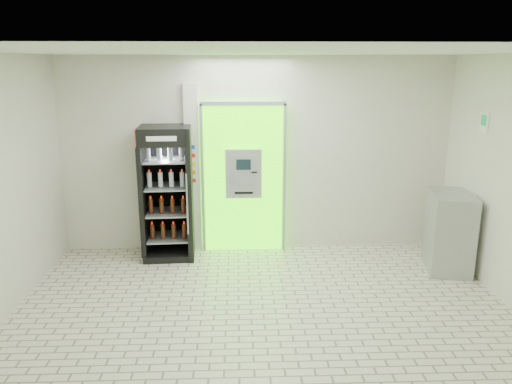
{
  "coord_description": "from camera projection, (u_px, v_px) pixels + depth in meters",
  "views": [
    {
      "loc": [
        -0.29,
        -5.11,
        2.9
      ],
      "look_at": [
        -0.05,
        1.2,
        1.25
      ],
      "focal_mm": 35.0,
      "sensor_mm": 36.0,
      "label": 1
    }
  ],
  "objects": [
    {
      "name": "ground",
      "position": [
        265.0,
        324.0,
        5.68
      ],
      "size": [
        6.0,
        6.0,
        0.0
      ],
      "primitive_type": "plane",
      "color": "beige",
      "rests_on": "ground"
    },
    {
      "name": "room_shell",
      "position": [
        265.0,
        166.0,
        5.21
      ],
      "size": [
        6.0,
        6.0,
        6.0
      ],
      "color": "silver",
      "rests_on": "ground"
    },
    {
      "name": "atm_assembly",
      "position": [
        244.0,
        177.0,
        7.71
      ],
      "size": [
        1.3,
        0.24,
        2.33
      ],
      "color": "#3FED00",
      "rests_on": "ground"
    },
    {
      "name": "pillar",
      "position": [
        193.0,
        169.0,
        7.68
      ],
      "size": [
        0.22,
        0.11,
        2.6
      ],
      "color": "silver",
      "rests_on": "ground"
    },
    {
      "name": "beverage_cooler",
      "position": [
        168.0,
        195.0,
        7.48
      ],
      "size": [
        0.78,
        0.73,
        2.0
      ],
      "rotation": [
        0.0,
        0.0,
        0.05
      ],
      "color": "black",
      "rests_on": "ground"
    },
    {
      "name": "steel_cabinet",
      "position": [
        449.0,
        232.0,
        7.09
      ],
      "size": [
        0.72,
        0.94,
        1.12
      ],
      "rotation": [
        0.0,
        0.0,
        -0.2
      ],
      "color": "#9B9EA2",
      "rests_on": "ground"
    },
    {
      "name": "exit_sign",
      "position": [
        484.0,
        122.0,
        6.61
      ],
      "size": [
        0.02,
        0.22,
        0.26
      ],
      "color": "white",
      "rests_on": "room_shell"
    }
  ]
}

